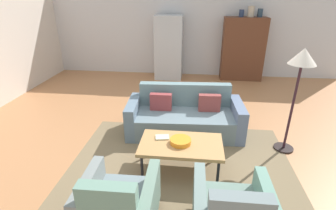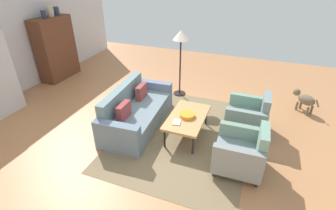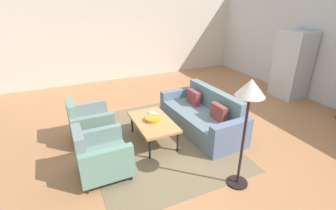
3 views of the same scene
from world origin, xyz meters
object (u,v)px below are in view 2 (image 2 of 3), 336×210
Objects in this scene: armchair_left at (243,153)px; fruit_bowl at (187,115)px; coffee_table at (187,118)px; vase_round at (50,11)px; vase_small at (57,11)px; cabinet at (56,49)px; armchair_right at (250,117)px; book_stack at (177,122)px; vase_tall at (43,14)px; couch at (135,112)px; dog at (305,99)px; floor_lamp at (181,41)px.

fruit_bowl is (0.59, 1.17, 0.15)m from armchair_left.
coffee_table is at bearing 61.70° from armchair_left.
vase_round is 0.25m from vase_small.
cabinet is (2.11, 5.74, 0.56)m from armchair_left.
armchair_right is 3.93× the size of vase_small.
book_stack is 1.12× the size of vase_tall.
armchair_right is 5.99m from vase_tall.
couch is at bearing -114.18° from cabinet.
armchair_left and armchair_right have the same top height.
coffee_table is 4.84m from cabinet.
vase_round reaches higher than vase_tall.
book_stack is at bearing -112.08° from cabinet.
dog is (2.52, -1.15, -0.03)m from armchair_left.
book_stack is at bearing -110.42° from vase_tall.
floor_lamp is (1.72, 0.73, 1.03)m from coffee_table.
fruit_bowl is 1.37× the size of book_stack.
dog is at bearing -25.63° from armchair_left.
floor_lamp is at bearing 38.24° from armchair_left.
armchair_left is 3.93× the size of vase_small.
vase_tall is at bearing 73.26° from fruit_bowl.
fruit_bowl is at bearing 82.14° from dog.
coffee_table is 1.36× the size of armchair_right.
vase_tall reaches higher than book_stack.
dog is (2.22, -2.44, -0.15)m from book_stack.
vase_round is (0.10, -0.00, 1.05)m from cabinet.
fruit_bowl is at bearing 180.00° from coffee_table.
coffee_table is 4.99m from vase_tall.
armchair_left is at bearing -103.47° from book_stack.
coffee_table is 1.31m from armchair_right.
book_stack is 0.99× the size of vase_small.
armchair_right is at bearing -97.60° from vase_tall.
armchair_left reaches higher than dog.
armchair_right is at bearing 101.10° from couch.
coffee_table is 5.39× the size of book_stack.
vase_tall is (1.37, 4.57, 1.41)m from fruit_bowl.
armchair_left is (-0.60, -1.17, -0.07)m from coffee_table.
armchair_left is at bearing -111.11° from vase_round.
couch is at bearing 71.15° from dog.
armchair_left is at bearing 72.50° from couch.
couch is 2.43m from armchair_right.
floor_lamp is (1.72, -0.45, 1.16)m from couch.
vase_tall reaches higher than dog.
armchair_right is 6.08m from vase_small.
vase_small is (0.25, 0.00, -0.04)m from vase_round.
cabinet reaches higher than floor_lamp.
fruit_bowl is at bearing -22.81° from book_stack.
cabinet is 1.05m from vase_round.
book_stack is 5.06m from vase_round.
vase_tall is 0.12× the size of floor_lamp.
vase_small is at bearing -122.28° from couch.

